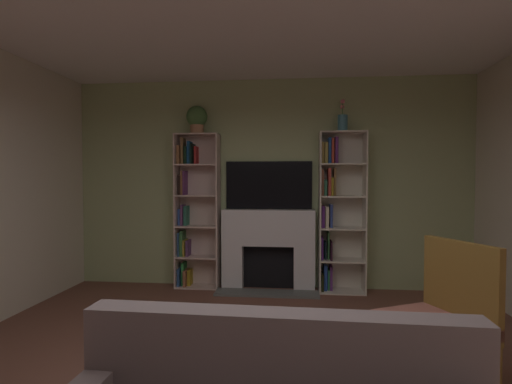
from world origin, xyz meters
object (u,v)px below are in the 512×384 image
(potted_plant, at_px, (197,118))
(armchair, at_px, (442,314))
(fireplace, at_px, (268,247))
(bookshelf_right, at_px, (336,209))
(bookshelf_left, at_px, (194,211))
(tv, at_px, (269,185))
(vase_with_flowers, at_px, (343,122))

(potted_plant, xyz_separation_m, armchair, (2.42, -2.34, -1.81))
(fireplace, distance_m, bookshelf_right, 1.05)
(bookshelf_left, bearing_deg, potted_plant, -38.37)
(tv, xyz_separation_m, armchair, (1.44, -2.46, -0.90))
(armchair, bearing_deg, bookshelf_left, 136.06)
(tv, height_order, potted_plant, potted_plant)
(bookshelf_right, relative_size, vase_with_flowers, 4.94)
(fireplace, height_order, bookshelf_right, bookshelf_right)
(potted_plant, distance_m, armchair, 3.83)
(fireplace, bearing_deg, bookshelf_left, 178.70)
(bookshelf_right, bearing_deg, vase_with_flowers, -20.32)
(fireplace, distance_m, armchair, 2.77)
(tv, distance_m, potted_plant, 1.35)
(armchair, bearing_deg, fireplace, 121.20)
(potted_plant, relative_size, armchair, 0.36)
(fireplace, distance_m, vase_with_flowers, 1.95)
(potted_plant, bearing_deg, tv, 6.95)
(bookshelf_left, distance_m, vase_with_flowers, 2.36)
(bookshelf_right, bearing_deg, tv, 174.25)
(bookshelf_right, relative_size, potted_plant, 5.61)
(bookshelf_right, xyz_separation_m, vase_with_flowers, (0.07, -0.03, 1.16))
(potted_plant, xyz_separation_m, vase_with_flowers, (1.97, 0.00, -0.08))
(bookshelf_left, xyz_separation_m, armchair, (2.49, -2.40, -0.54))
(tv, bearing_deg, fireplace, -90.00)
(bookshelf_left, height_order, bookshelf_right, same)
(potted_plant, height_order, vase_with_flowers, vase_with_flowers)
(fireplace, height_order, vase_with_flowers, vase_with_flowers)
(fireplace, relative_size, bookshelf_left, 0.64)
(bookshelf_right, xyz_separation_m, potted_plant, (-1.90, -0.03, 1.24))
(fireplace, relative_size, bookshelf_right, 0.64)
(fireplace, distance_m, bookshelf_left, 1.16)
(fireplace, xyz_separation_m, bookshelf_right, (0.91, 0.00, 0.52))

